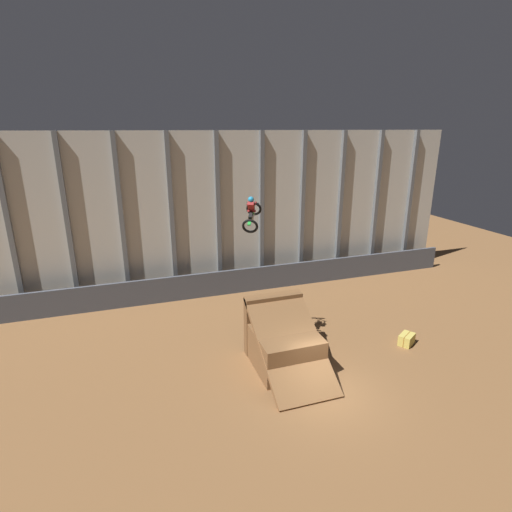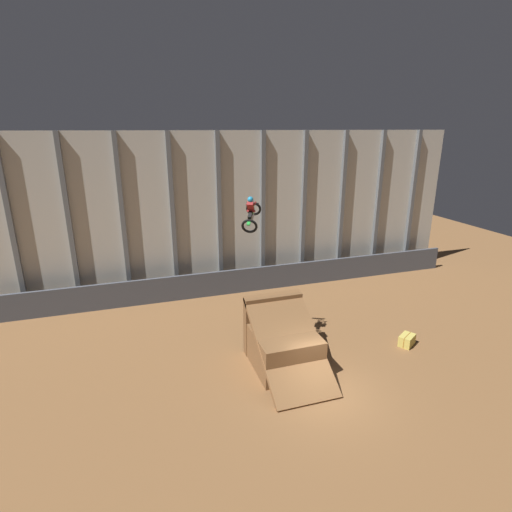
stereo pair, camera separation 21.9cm
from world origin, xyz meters
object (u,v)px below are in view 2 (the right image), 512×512
object	(u,v)px
dirt_ramp	(282,343)
rider_bike_solo	(251,213)
hay_bale_trackside	(407,340)
traffic_cone_near_ramp	(313,332)

from	to	relation	value
dirt_ramp	rider_bike_solo	distance (m)	6.21
dirt_ramp	hay_bale_trackside	size ratio (longest dim) A/B	4.46
hay_bale_trackside	dirt_ramp	bearing A→B (deg)	175.77
traffic_cone_near_ramp	dirt_ramp	bearing A→B (deg)	-144.68
traffic_cone_near_ramp	hay_bale_trackside	distance (m)	4.79
dirt_ramp	rider_bike_solo	world-z (taller)	rider_bike_solo
rider_bike_solo	hay_bale_trackside	distance (m)	10.42
dirt_ramp	hay_bale_trackside	bearing A→B (deg)	-4.23
rider_bike_solo	hay_bale_trackside	size ratio (longest dim) A/B	1.72
rider_bike_solo	hay_bale_trackside	bearing A→B (deg)	10.56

